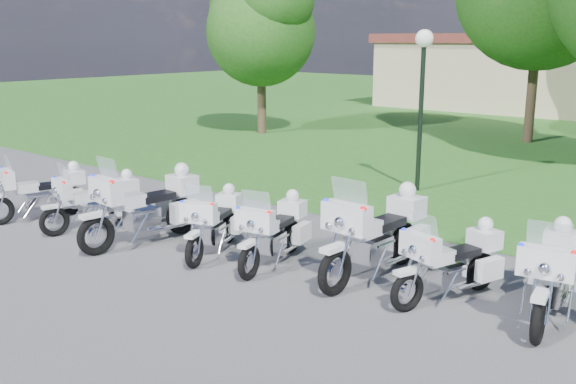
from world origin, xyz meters
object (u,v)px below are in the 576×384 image
Objects in this scene: motorcycle_3 at (215,221)px; motorcycle_0 at (43,191)px; motorcycle_4 at (275,230)px; motorcycle_1 at (97,200)px; lamp_post at (423,70)px; motorcycle_6 at (453,261)px; motorcycle_5 at (378,233)px; motorcycle_2 at (147,205)px; motorcycle_7 at (552,272)px.

motorcycle_0 is at bearing -11.60° from motorcycle_3.
motorcycle_4 is (1.23, 0.25, 0.01)m from motorcycle_3.
lamp_post is (3.39, 7.29, 2.47)m from motorcycle_1.
motorcycle_6 is at bearing 176.74° from motorcycle_4.
motorcycle_0 reaches higher than motorcycle_4.
motorcycle_5 is (1.71, 0.60, 0.14)m from motorcycle_4.
lamp_post is at bearing -99.01° from motorcycle_2.
motorcycle_3 is 0.94× the size of motorcycle_4.
motorcycle_3 is 4.37m from motorcycle_6.
motorcycle_0 is at bearing 0.46° from motorcycle_7.
motorcycle_4 is at bearing 22.62° from motorcycle_5.
motorcycle_0 is 1.01× the size of motorcycle_1.
motorcycle_2 is at bearing 1.15° from motorcycle_4.
motorcycle_4 is 7.03m from lamp_post.
motorcycle_2 reaches higher than motorcycle_7.
motorcycle_6 is 7.57m from lamp_post.
motorcycle_3 is 0.86× the size of motorcycle_7.
motorcycle_1 is 1.06× the size of motorcycle_3.
motorcycle_4 is at bearing 0.37° from motorcycle_7.
motorcycle_0 is 0.81× the size of motorcycle_2.
motorcycle_3 is at bearing -153.25° from motorcycle_0.
motorcycle_7 reaches higher than motorcycle_0.
motorcycle_5 is 6.85m from lamp_post.
motorcycle_7 is at bearing -152.99° from motorcycle_0.
motorcycle_2 reaches higher than motorcycle_1.
lamp_post is at bearing -63.91° from motorcycle_5.
motorcycle_2 is 0.99× the size of motorcycle_5.
motorcycle_6 is at bearing 179.52° from motorcycle_5.
lamp_post is (4.94, 7.59, 2.45)m from motorcycle_0.
motorcycle_1 is at bearing -114.92° from lamp_post.
motorcycle_3 is 3.06m from motorcycle_5.
motorcycle_4 is 4.50m from motorcycle_7.
lamp_post is (1.87, 7.19, 2.33)m from motorcycle_2.
motorcycle_2 is 1.13× the size of motorcycle_7.
motorcycle_4 is at bearing 169.91° from motorcycle_3.
motorcycle_2 reaches higher than motorcycle_3.
motorcycle_3 is at bearing -158.75° from motorcycle_2.
lamp_post is (-3.86, 6.02, 2.47)m from motorcycle_6.
motorcycle_0 is 7.62m from motorcycle_5.
motorcycle_0 is at bearing 28.12° from motorcycle_6.
motorcycle_3 is at bearing -156.91° from motorcycle_1.
motorcycle_3 is (4.51, 0.80, -0.03)m from motorcycle_0.
motorcycle_4 is at bearing -156.32° from motorcycle_1.
motorcycle_4 is at bearing -160.59° from motorcycle_2.
motorcycle_1 is (1.56, 0.30, -0.02)m from motorcycle_0.
motorcycle_7 is at bearing -47.69° from lamp_post.
motorcycle_6 is at bearing 2.34° from motorcycle_7.
motorcycle_5 reaches higher than motorcycle_7.
motorcycle_6 is (1.37, -0.09, -0.14)m from motorcycle_5.
lamp_post is (0.44, 6.79, 2.48)m from motorcycle_3.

